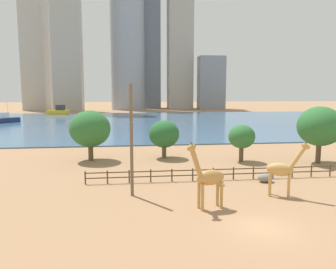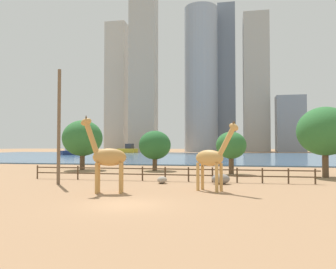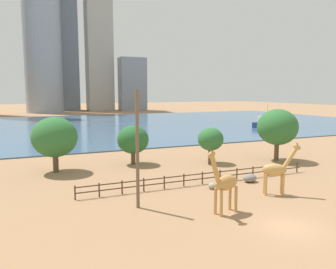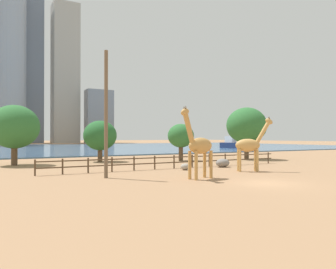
% 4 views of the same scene
% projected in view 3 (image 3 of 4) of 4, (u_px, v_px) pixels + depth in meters
% --- Properties ---
extents(ground_plane, '(400.00, 400.00, 0.00)m').
position_uv_depth(ground_plane, '(90.00, 125.00, 96.00)').
color(ground_plane, '#9E7551').
extents(harbor_water, '(180.00, 86.00, 0.20)m').
position_uv_depth(harbor_water, '(92.00, 125.00, 93.25)').
color(harbor_water, '#3D6084').
rests_on(harbor_water, ground).
extents(giraffe_tall, '(3.37, 2.15, 4.94)m').
position_uv_depth(giraffe_tall, '(277.00, 170.00, 30.10)').
color(giraffe_tall, tan).
rests_on(giraffe_tall, ground).
extents(giraffe_companion, '(3.26, 1.40, 5.32)m').
position_uv_depth(giraffe_companion, '(225.00, 183.00, 25.37)').
color(giraffe_companion, '#C18C47').
rests_on(giraffe_companion, ground).
extents(utility_pole, '(0.28, 0.28, 9.65)m').
position_uv_depth(utility_pole, '(137.00, 150.00, 26.36)').
color(utility_pole, brown).
rests_on(utility_pole, ground).
extents(boulder_near_fence, '(0.84, 0.81, 0.61)m').
position_uv_depth(boulder_near_fence, '(213.00, 186.00, 32.21)').
color(boulder_near_fence, gray).
rests_on(boulder_near_fence, ground).
extents(boulder_by_pole, '(1.53, 1.15, 0.86)m').
position_uv_depth(boulder_by_pole, '(250.00, 178.00, 34.64)').
color(boulder_by_pole, gray).
rests_on(boulder_by_pole, ground).
extents(enclosure_fence, '(26.12, 0.14, 1.30)m').
position_uv_depth(enclosure_fence, '(203.00, 177.00, 33.86)').
color(enclosure_fence, '#4C3826').
rests_on(enclosure_fence, ground).
extents(tree_left_large, '(5.52, 5.52, 7.18)m').
position_uv_depth(tree_left_large, '(277.00, 127.00, 45.11)').
color(tree_left_large, brown).
rests_on(tree_left_large, ground).
extents(tree_center_broad, '(3.42, 3.42, 4.80)m').
position_uv_depth(tree_center_broad, '(211.00, 139.00, 43.55)').
color(tree_center_broad, brown).
rests_on(tree_center_broad, ground).
extents(tree_right_tall, '(5.29, 5.29, 6.60)m').
position_uv_depth(tree_right_tall, '(55.00, 137.00, 38.54)').
color(tree_right_tall, brown).
rests_on(tree_right_tall, ground).
extents(tree_left_small, '(4.13, 4.13, 5.15)m').
position_uv_depth(tree_left_small, '(133.00, 140.00, 42.97)').
color(tree_left_small, brown).
rests_on(tree_left_small, ground).
extents(boat_tug, '(3.57, 7.44, 6.43)m').
position_uv_depth(boat_tug, '(265.00, 124.00, 84.18)').
color(boat_tug, navy).
rests_on(boat_tug, harbor_water).
extents(skyline_tower_needle, '(13.57, 8.08, 27.34)m').
position_uv_depth(skyline_tower_needle, '(132.00, 84.00, 171.27)').
color(skyline_tower_needle, gray).
rests_on(skyline_tower_needle, ground).
extents(skyline_block_central, '(12.85, 11.60, 71.73)m').
position_uv_depth(skyline_block_central, '(99.00, 41.00, 169.77)').
color(skyline_block_central, '#ADA89E').
rests_on(skyline_block_central, ground).
extents(skyline_tower_glass, '(9.26, 12.82, 79.38)m').
position_uv_depth(skyline_tower_glass, '(67.00, 33.00, 168.22)').
color(skyline_tower_glass, slate).
rests_on(skyline_tower_glass, ground).
extents(skyline_tower_short, '(16.93, 16.93, 73.95)m').
position_uv_depth(skyline_tower_short, '(42.00, 33.00, 151.31)').
color(skyline_tower_short, '#939EAD').
rests_on(skyline_tower_short, ground).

